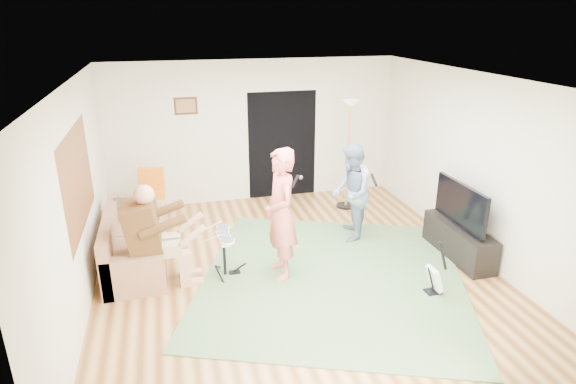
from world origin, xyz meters
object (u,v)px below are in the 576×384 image
Objects in this scene: torchiere_lamp at (349,135)px; drum_kit at (224,257)px; singer at (281,214)px; tv_cabinet at (459,241)px; guitarist at (351,193)px; guitar_spare at (435,279)px; sofa at (130,248)px; television at (461,204)px; dining_chair at (152,208)px.

drum_kit is at bearing -142.19° from torchiere_lamp.
torchiere_lamp is (2.58, 2.00, 1.10)m from drum_kit.
singer is 1.32× the size of tv_cabinet.
guitarist reaches higher than guitar_spare.
sofa is 4.88m from tv_cabinet.
tv_cabinet is (2.73, -0.13, -0.67)m from singer.
guitar_spare is at bearing 32.25° from guitarist.
sofa is 0.97× the size of torchiere_lamp.
guitar_spare is at bearing -89.59° from torchiere_lamp.
singer is 2.69m from television.
guitarist is at bearing 0.85° from sofa.
drum_kit is 0.48× the size of tv_cabinet.
singer is at bearing 177.19° from tv_cabinet.
television reaches higher than dining_chair.
singer is 2.87m from torchiere_lamp.
tv_cabinet is (0.92, -2.31, -1.14)m from torchiere_lamp.
torchiere_lamp is (-0.02, 3.16, 1.18)m from guitar_spare.
guitar_spare is 3.37m from torchiere_lamp.
torchiere_lamp is at bearing 90.41° from guitar_spare.
guitarist is at bearing 143.53° from tv_cabinet.
drum_kit is 0.36× the size of singer.
singer is at bearing -12.85° from drum_kit.
dining_chair reaches higher than tv_cabinet.
drum_kit is 2.85m from guitar_spare.
torchiere_lamp reaches higher than singer.
television is (-0.05, 0.00, 0.60)m from tv_cabinet.
guitarist is (3.42, 0.05, 0.52)m from sofa.
singer is at bearing 151.91° from guitar_spare.
guitarist is 1.78m from tv_cabinet.
television is (4.44, -2.19, 0.48)m from dining_chair.
singer reaches higher than drum_kit.
guitarist reaches higher than drum_kit.
torchiere_lamp is 3.71m from dining_chair.
guitar_spare is at bearing -23.93° from drum_kit.
dining_chair is 4.99m from tv_cabinet.
torchiere_lamp is at bearing 37.81° from drum_kit.
television is at bearing -5.12° from drum_kit.
television is (3.45, -0.31, 0.56)m from drum_kit.
torchiere_lamp is at bearing 110.63° from television.
torchiere_lamp is 2.74m from tv_cabinet.
dining_chair is at bearing 153.77° from television.
torchiere_lamp is at bearing 19.26° from sofa.
sofa is at bearing 155.11° from guitar_spare.
torchiere_lamp reaches higher than dining_chair.
guitarist is 3.36m from dining_chair.
guitarist is 2.00m from guitar_spare.
sofa reaches higher than tv_cabinet.
television reaches higher than drum_kit.
sofa is 1.64× the size of television.
tv_cabinet is (3.50, -0.31, -0.04)m from drum_kit.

